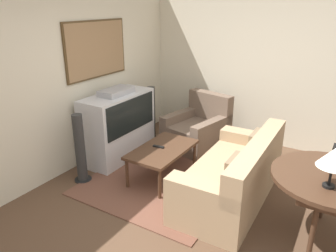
{
  "coord_description": "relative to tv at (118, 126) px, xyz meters",
  "views": [
    {
      "loc": [
        -2.83,
        -1.4,
        2.34
      ],
      "look_at": [
        0.73,
        0.78,
        0.75
      ],
      "focal_mm": 35.0,
      "sensor_mm": 36.0,
      "label": 1
    }
  ],
  "objects": [
    {
      "name": "tv",
      "position": [
        0.0,
        0.0,
        0.0
      ],
      "size": [
        1.22,
        0.54,
        1.12
      ],
      "color": "silver",
      "rests_on": "ground_plane"
    },
    {
      "name": "armchair",
      "position": [
        1.03,
        -0.87,
        -0.25
      ],
      "size": [
        1.09,
        1.0,
        0.88
      ],
      "rotation": [
        0.0,
        0.0,
        -1.78
      ],
      "color": "brown",
      "rests_on": "ground_plane"
    },
    {
      "name": "coffee_table",
      "position": [
        -0.21,
        -0.95,
        -0.12
      ],
      "size": [
        1.04,
        0.61,
        0.46
      ],
      "color": "#472D1E",
      "rests_on": "ground_plane"
    },
    {
      "name": "wall_right",
      "position": [
        1.8,
        -1.74,
        0.82
      ],
      "size": [
        0.06,
        12.0,
        2.7
      ],
      "color": "beige",
      "rests_on": "ground_plane"
    },
    {
      "name": "speaker_tower_left",
      "position": [
        -0.85,
        -0.04,
        -0.07
      ],
      "size": [
        0.24,
        0.24,
        0.97
      ],
      "color": "black",
      "rests_on": "ground_plane"
    },
    {
      "name": "speaker_tower_right",
      "position": [
        0.85,
        -0.04,
        -0.07
      ],
      "size": [
        0.24,
        0.24,
        0.97
      ],
      "color": "black",
      "rests_on": "ground_plane"
    },
    {
      "name": "console_table",
      "position": [
        -0.43,
        -3.06,
        0.15
      ],
      "size": [
        1.16,
        1.16,
        0.75
      ],
      "color": "#472D1E",
      "rests_on": "ground_plane"
    },
    {
      "name": "remote",
      "position": [
        -0.22,
        -0.89,
        -0.06
      ],
      "size": [
        0.06,
        0.16,
        0.02
      ],
      "color": "black",
      "rests_on": "coffee_table"
    },
    {
      "name": "table_lamp",
      "position": [
        -0.66,
        -3.04,
        0.51
      ],
      "size": [
        0.29,
        0.29,
        0.39
      ],
      "color": "black",
      "rests_on": "console_table"
    },
    {
      "name": "area_rug",
      "position": [
        -0.14,
        -1.01,
        -0.52
      ],
      "size": [
        2.25,
        1.89,
        0.01
      ],
      "color": "brown",
      "rests_on": "ground_plane"
    },
    {
      "name": "mantel_clock",
      "position": [
        -0.19,
        -3.04,
        0.33
      ],
      "size": [
        0.16,
        0.1,
        0.22
      ],
      "color": "black",
      "rests_on": "console_table"
    },
    {
      "name": "ground_plane",
      "position": [
        -0.83,
        -1.74,
        -0.53
      ],
      "size": [
        12.0,
        12.0,
        0.0
      ],
      "primitive_type": "plane",
      "color": "brown"
    },
    {
      "name": "wall_back",
      "position": [
        -0.81,
        0.39,
        0.83
      ],
      "size": [
        12.0,
        0.1,
        2.7
      ],
      "color": "beige",
      "rests_on": "ground_plane"
    },
    {
      "name": "couch",
      "position": [
        -0.2,
        -1.98,
        -0.22
      ],
      "size": [
        1.86,
        0.89,
        0.83
      ],
      "rotation": [
        0.0,
        0.0,
        3.17
      ],
      "color": "tan",
      "rests_on": "ground_plane"
    }
  ]
}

